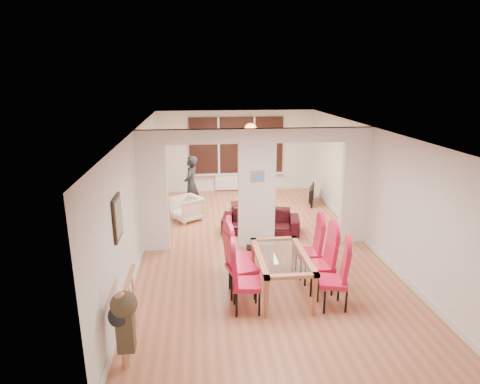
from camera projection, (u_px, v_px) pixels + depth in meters
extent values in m
cube|color=#B76C49|center=(256.00, 245.00, 9.00)|extent=(5.00, 9.00, 0.01)
cube|color=white|center=(257.00, 189.00, 8.64)|extent=(5.00, 0.18, 2.60)
cube|color=black|center=(236.00, 145.00, 12.82)|extent=(3.00, 0.08, 1.80)
cube|color=white|center=(237.00, 182.00, 13.12)|extent=(1.40, 0.08, 0.50)
sphere|color=orange|center=(251.00, 129.00, 11.58)|extent=(0.36, 0.36, 0.36)
cube|color=gray|center=(118.00, 218.00, 6.01)|extent=(0.04, 0.52, 0.67)
cube|color=#4C8CD8|center=(257.00, 177.00, 8.46)|extent=(0.30, 0.03, 0.25)
imported|color=black|center=(261.00, 221.00, 9.69)|extent=(1.95, 1.06, 0.54)
imported|color=beige|center=(187.00, 208.00, 10.45)|extent=(0.94, 0.95, 0.63)
imported|color=black|center=(191.00, 184.00, 10.98)|extent=(0.66, 0.53, 1.57)
imported|color=black|center=(309.00, 195.00, 11.83)|extent=(0.93, 0.41, 0.54)
cylinder|color=#143F19|center=(256.00, 199.00, 11.11)|extent=(0.07, 0.07, 0.27)
imported|color=#341711|center=(242.00, 203.00, 11.13)|extent=(0.23, 0.23, 0.06)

